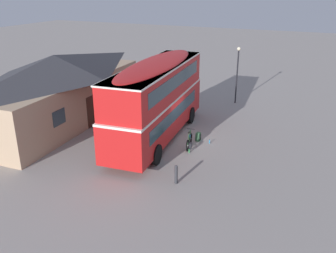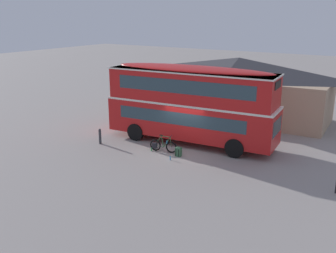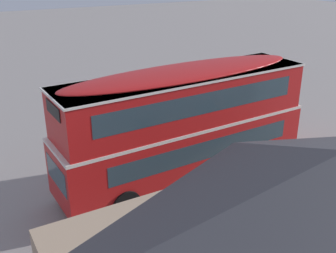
{
  "view_description": "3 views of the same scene",
  "coord_description": "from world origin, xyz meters",
  "views": [
    {
      "loc": [
        -18.79,
        -7.96,
        8.89
      ],
      "look_at": [
        -1.29,
        0.0,
        1.32
      ],
      "focal_mm": 38.8,
      "sensor_mm": 36.0,
      "label": 1
    },
    {
      "loc": [
        10.92,
        -18.64,
        7.77
      ],
      "look_at": [
        -0.56,
        -0.9,
        1.52
      ],
      "focal_mm": 40.97,
      "sensor_mm": 36.0,
      "label": 2
    },
    {
      "loc": [
        7.06,
        14.3,
        8.72
      ],
      "look_at": [
        -0.18,
        -0.1,
        1.92
      ],
      "focal_mm": 43.75,
      "sensor_mm": 36.0,
      "label": 3
    }
  ],
  "objects": [
    {
      "name": "backpack_on_ground",
      "position": [
        0.37,
        -1.25,
        0.29
      ],
      "size": [
        0.33,
        0.31,
        0.57
      ],
      "color": "#386642",
      "rests_on": "ground"
    },
    {
      "name": "double_decker_bus",
      "position": [
        -0.26,
        1.19,
        2.64
      ],
      "size": [
        10.73,
        3.44,
        4.79
      ],
      "color": "black",
      "rests_on": "ground"
    },
    {
      "name": "water_bottle_blue_sports",
      "position": [
        0.3,
        -2.0,
        0.12
      ],
      "size": [
        0.07,
        0.07,
        0.25
      ],
      "color": "#338CBF",
      "rests_on": "ground"
    },
    {
      "name": "water_bottle_green_metal",
      "position": [
        -1.42,
        -1.37,
        0.11
      ],
      "size": [
        0.07,
        0.07,
        0.24
      ],
      "color": "green",
      "rests_on": "ground"
    },
    {
      "name": "pub_building",
      "position": [
        -0.36,
        8.64,
        2.34
      ],
      "size": [
        14.09,
        6.33,
        4.59
      ],
      "color": "tan",
      "rests_on": "ground"
    },
    {
      "name": "touring_bicycle",
      "position": [
        -0.81,
        -1.13,
        0.37
      ],
      "size": [
        1.67,
        0.66,
        1.03
      ],
      "color": "black",
      "rests_on": "ground"
    },
    {
      "name": "ground_plane",
      "position": [
        0.0,
        0.0,
        0.0
      ],
      "size": [
        120.0,
        120.0,
        0.0
      ],
      "primitive_type": "plane",
      "color": "gray"
    },
    {
      "name": "kerb_bollard",
      "position": [
        -4.84,
        -2.03,
        0.5
      ],
      "size": [
        0.16,
        0.16,
        0.97
      ],
      "color": "#333338",
      "rests_on": "ground"
    }
  ]
}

